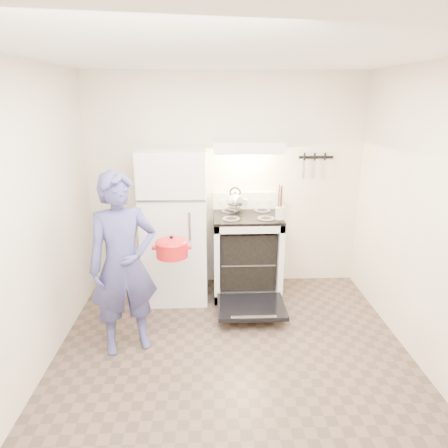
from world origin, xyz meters
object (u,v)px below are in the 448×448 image
at_px(stove_body, 246,255).
at_px(dutch_oven, 172,249).
at_px(person, 123,265).
at_px(refrigerator, 175,225).
at_px(tea_kettle, 235,200).

xyz_separation_m(stove_body, dutch_oven, (-0.79, -0.72, 0.37)).
distance_m(person, dutch_oven, 0.52).
distance_m(refrigerator, dutch_oven, 0.69).
distance_m(stove_body, dutch_oven, 1.13).
height_order(tea_kettle, dutch_oven, tea_kettle).
bearing_deg(tea_kettle, person, -131.59).
height_order(stove_body, person, person).
bearing_deg(stove_body, person, -138.13).
bearing_deg(tea_kettle, stove_body, -43.71).
height_order(refrigerator, dutch_oven, refrigerator).
relative_size(stove_body, person, 0.56).
relative_size(refrigerator, person, 1.03).
relative_size(stove_body, tea_kettle, 3.15).
xyz_separation_m(stove_body, person, (-1.18, -1.06, 0.36)).
xyz_separation_m(refrigerator, dutch_oven, (0.02, -0.69, -0.02)).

